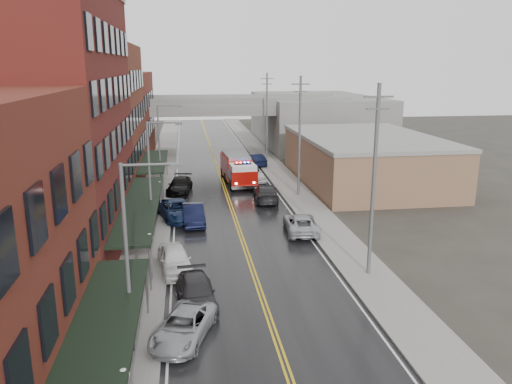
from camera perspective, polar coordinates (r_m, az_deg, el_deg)
road at (r=45.28m, az=-2.65°, el=-2.37°), size 11.00×160.00×0.02m
sidewalk_left at (r=45.19m, az=-11.91°, el=-2.62°), size 3.00×160.00×0.15m
sidewalk_right at (r=46.49m, az=6.34°, el=-1.91°), size 3.00×160.00×0.15m
curb_left at (r=45.11m, az=-9.82°, el=-2.55°), size 0.30×160.00×0.15m
curb_right at (r=46.11m, az=4.36°, el=-2.00°), size 0.30×160.00×0.15m
brick_building_b at (r=37.56m, az=-22.51°, el=7.13°), size 9.00×20.00×18.00m
brick_building_c at (r=54.75m, az=-17.98°, el=7.86°), size 9.00×15.00×15.00m
brick_building_far at (r=72.12m, az=-15.62°, el=8.23°), size 9.00×20.00×12.00m
tan_building at (r=57.81m, az=12.34°, el=3.52°), size 14.00×22.00×5.00m
right_far_block at (r=86.53m, az=6.75°, el=8.25°), size 18.00×30.00×8.00m
awning_0 at (r=20.18m, az=-17.49°, el=-16.14°), size 2.60×16.00×3.09m
awning_1 at (r=37.70m, az=-13.06°, el=-1.46°), size 2.60×18.00×3.09m
awning_2 at (r=54.72m, az=-11.61°, el=3.48°), size 2.60×13.00×3.09m
globe_lamp_1 at (r=31.17m, az=-12.00°, el=-6.06°), size 0.44×0.44×3.12m
globe_lamp_2 at (r=44.55m, az=-10.90°, el=0.18°), size 0.44×0.44×3.12m
street_lamp_0 at (r=22.72m, az=-13.99°, el=-6.24°), size 2.64×0.22×9.00m
street_lamp_1 at (r=38.08m, az=-11.71°, el=2.18°), size 2.64×0.22×9.00m
street_lamp_2 at (r=53.81m, az=-10.75°, el=5.72°), size 2.64×0.22×9.00m
utility_pole_0 at (r=31.08m, az=13.32°, el=1.49°), size 1.80×0.24×12.00m
utility_pole_1 at (r=49.94m, az=5.00°, el=6.56°), size 1.80×0.24×12.00m
utility_pole_2 at (r=69.43m, az=1.25°, el=8.78°), size 1.80×0.24×12.00m
overpass at (r=75.62m, az=-5.09°, el=8.94°), size 40.00×10.00×7.50m
fire_truck at (r=56.02m, az=-2.07°, el=2.71°), size 3.99×8.96×3.21m
parked_car_left_2 at (r=25.34m, az=-8.27°, el=-14.94°), size 3.74×5.35×1.35m
parked_car_left_3 at (r=28.46m, az=-6.85°, el=-11.35°), size 2.45×5.13×1.44m
parked_car_left_4 at (r=32.86m, az=-9.26°, el=-7.63°), size 2.67×5.08×1.65m
parked_car_left_5 at (r=42.18m, az=-7.17°, el=-2.57°), size 1.97×5.07×1.65m
parked_car_left_6 at (r=43.73m, az=-9.05°, el=-2.04°), size 4.21×6.38×1.63m
parked_car_left_7 at (r=52.60m, az=-8.71°, el=0.74°), size 2.99×5.77×1.60m
parked_car_right_0 at (r=39.97m, az=5.16°, el=-3.60°), size 2.92×5.52×1.48m
parked_car_right_1 at (r=48.95m, az=1.13°, el=-0.11°), size 2.72×5.73×1.61m
parked_car_right_2 at (r=56.91m, az=0.10°, el=1.80°), size 2.00×4.04×1.32m
parked_car_right_3 at (r=66.14m, az=-0.12°, el=3.69°), size 2.67×5.13×1.61m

